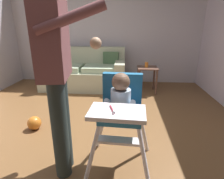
{
  "coord_description": "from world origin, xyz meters",
  "views": [
    {
      "loc": [
        0.48,
        -1.87,
        1.29
      ],
      "look_at": [
        0.37,
        -0.38,
        0.78
      ],
      "focal_mm": 29.4,
      "sensor_mm": 36.0,
      "label": 1
    }
  ],
  "objects": [
    {
      "name": "couch",
      "position": [
        -0.43,
        2.04,
        0.33
      ],
      "size": [
        1.79,
        0.86,
        0.86
      ],
      "rotation": [
        0.0,
        0.0,
        -1.57
      ],
      "color": "beige",
      "rests_on": "ground"
    },
    {
      "name": "adult_standing",
      "position": [
        -0.07,
        -0.48,
        0.95
      ],
      "size": [
        0.56,
        0.5,
        1.67
      ],
      "rotation": [
        0.0,
        0.0,
        0.15
      ],
      "color": "#293535",
      "rests_on": "ground"
    },
    {
      "name": "side_table",
      "position": [
        0.92,
        1.8,
        0.38
      ],
      "size": [
        0.4,
        0.4,
        0.52
      ],
      "color": "brown",
      "rests_on": "ground"
    },
    {
      "name": "high_chair",
      "position": [
        0.45,
        -0.41,
        0.65
      ],
      "size": [
        0.64,
        0.75,
        0.95
      ],
      "rotation": [
        0.0,
        0.0,
        -1.63
      ],
      "color": "white",
      "rests_on": "ground"
    },
    {
      "name": "ground",
      "position": [
        0.0,
        0.0,
        -0.05
      ],
      "size": [
        5.93,
        6.65,
        0.1
      ],
      "primitive_type": "cube",
      "color": "brown"
    },
    {
      "name": "wall_far",
      "position": [
        0.0,
        2.56,
        1.29
      ],
      "size": [
        5.13,
        0.06,
        2.58
      ],
      "primitive_type": "cube",
      "color": "silver",
      "rests_on": "ground"
    },
    {
      "name": "toy_ball",
      "position": [
        -0.7,
        0.19,
        0.09
      ],
      "size": [
        0.18,
        0.18,
        0.18
      ],
      "primitive_type": "sphere",
      "color": "orange",
      "rests_on": "ground"
    },
    {
      "name": "sippy_cup",
      "position": [
        0.9,
        1.8,
        0.57
      ],
      "size": [
        0.07,
        0.07,
        0.1
      ],
      "primitive_type": "cylinder",
      "color": "orange",
      "rests_on": "side_table"
    }
  ]
}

